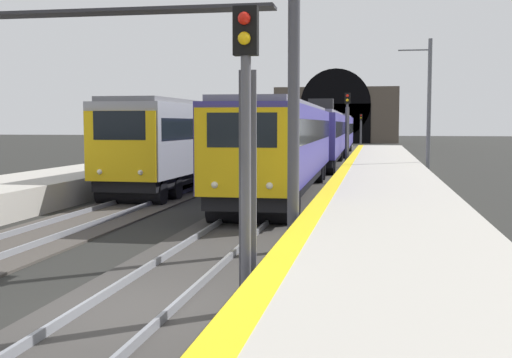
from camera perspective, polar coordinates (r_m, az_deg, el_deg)
The scene contains 12 objects.
ground_plane at distance 11.24m, azimuth -10.54°, elevation -11.22°, with size 320.00×320.00×0.00m, color black.
platform_right at distance 10.43m, azimuth 12.06°, elevation -9.76°, with size 112.00×4.13×0.97m, color #ADA89E.
platform_right_edge_strip at distance 10.41m, azimuth 2.00°, elevation -6.92°, with size 112.00×0.50×0.01m, color yellow.
track_main_line at distance 11.23m, azimuth -10.54°, elevation -11.02°, with size 160.00×3.03×0.21m.
train_main_approaching at distance 47.31m, azimuth 5.60°, elevation 3.76°, with size 57.58×3.20×4.82m.
train_adjacent_platform at distance 52.72m, azimuth 0.53°, elevation 3.98°, with size 58.08×3.34×4.10m.
railway_signal_near at distance 10.41m, azimuth -0.85°, elevation 3.65°, with size 0.39×0.38×4.88m.
railway_signal_mid at distance 46.47m, azimuth 7.84°, elevation 4.69°, with size 0.39×0.38×5.19m.
railway_signal_far at distance 87.56m, azimuth 9.01°, elevation 4.40°, with size 0.39×0.38×4.33m.
overhead_signal_gantry at distance 16.87m, azimuth -12.37°, elevation 11.43°, with size 0.70×9.27×6.59m.
tunnel_portal at distance 106.78m, azimuth 6.88°, elevation 5.49°, with size 2.86×19.65×11.70m.
catenary_mast_near at distance 37.67m, azimuth 14.62°, elevation 5.93°, with size 0.22×1.83×7.69m.
Camera 1 is at (-10.09, -3.88, 3.09)m, focal length 46.53 mm.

